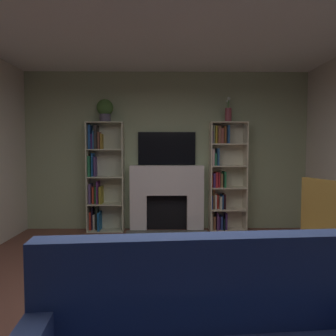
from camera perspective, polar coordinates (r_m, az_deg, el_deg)
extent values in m
plane|color=brown|center=(3.02, 0.31, -24.69)|extent=(7.01, 7.01, 0.00)
cube|color=#9CAB84|center=(5.62, -0.23, 3.09)|extent=(5.13, 0.06, 2.80)
cube|color=white|center=(5.60, -5.37, -8.09)|extent=(0.29, 0.24, 0.63)
cube|color=white|center=(5.61, 4.93, -8.07)|extent=(0.29, 0.24, 0.63)
cube|color=white|center=(5.49, -0.22, -2.22)|extent=(1.29, 0.24, 0.52)
cube|color=black|center=(5.66, -0.22, -7.95)|extent=(0.71, 0.08, 0.63)
cube|color=#565652|center=(5.38, -0.19, -11.82)|extent=(1.39, 0.30, 0.03)
cube|color=black|center=(5.56, -0.23, 3.58)|extent=(1.01, 0.06, 0.58)
cube|color=beige|center=(5.62, -14.37, -1.59)|extent=(0.02, 0.30, 1.90)
cube|color=beige|center=(5.50, -8.14, -1.62)|extent=(0.02, 0.30, 1.90)
cube|color=beige|center=(5.69, -11.02, -1.49)|extent=(0.63, 0.02, 1.90)
cube|color=beige|center=(5.71, -11.18, -11.07)|extent=(0.60, 0.30, 0.02)
cube|color=#B22A1F|center=(5.76, -13.84, -9.26)|extent=(0.03, 0.19, 0.32)
cube|color=black|center=(5.75, -13.53, -8.88)|extent=(0.02, 0.18, 0.39)
cube|color=beige|center=(5.76, -13.21, -9.51)|extent=(0.03, 0.18, 0.27)
cube|color=black|center=(5.73, -12.74, -8.85)|extent=(0.03, 0.18, 0.41)
cube|color=#185596|center=(5.70, -12.36, -9.40)|extent=(0.03, 0.26, 0.31)
cube|color=beige|center=(5.61, -11.23, -6.45)|extent=(0.60, 0.30, 0.02)
cube|color=#534170|center=(5.66, -13.90, -4.53)|extent=(0.04, 0.22, 0.35)
cube|color=#A73623|center=(5.66, -13.34, -4.79)|extent=(0.03, 0.21, 0.29)
cube|color=#2D7A45|center=(5.66, -12.93, -4.75)|extent=(0.03, 0.18, 0.30)
cube|color=#572769|center=(5.61, -12.60, -4.35)|extent=(0.02, 0.26, 0.39)
cube|color=olive|center=(5.62, -12.10, -4.80)|extent=(0.04, 0.23, 0.30)
cube|color=beige|center=(5.55, -11.28, -1.61)|extent=(0.60, 0.30, 0.02)
cube|color=#247448|center=(5.60, -14.01, 0.32)|extent=(0.04, 0.25, 0.36)
cube|color=#1C4F95|center=(5.62, -13.50, 0.60)|extent=(0.03, 0.19, 0.41)
cube|color=#4D3977|center=(5.61, -13.10, 0.28)|extent=(0.02, 0.20, 0.35)
cube|color=beige|center=(5.53, -11.34, 3.30)|extent=(0.60, 0.30, 0.02)
cube|color=#22509A|center=(5.63, -13.99, 5.47)|extent=(0.04, 0.19, 0.42)
cube|color=#502778|center=(5.62, -13.61, 4.71)|extent=(0.02, 0.19, 0.26)
cube|color=#285186|center=(5.59, -13.28, 4.97)|extent=(0.02, 0.24, 0.31)
cube|color=#282524|center=(5.58, -12.88, 5.47)|extent=(0.04, 0.23, 0.41)
cube|color=brown|center=(5.59, -12.39, 4.89)|extent=(0.03, 0.20, 0.29)
cube|color=olive|center=(5.59, -11.98, 4.74)|extent=(0.03, 0.17, 0.26)
cube|color=beige|center=(5.55, -11.39, 8.12)|extent=(0.60, 0.30, 0.02)
cube|color=beige|center=(5.51, 7.70, -1.61)|extent=(0.02, 0.32, 1.90)
cube|color=beige|center=(5.63, 13.90, -1.57)|extent=(0.02, 0.32, 1.90)
cube|color=beige|center=(5.71, 10.53, -1.47)|extent=(0.63, 0.02, 1.90)
cube|color=beige|center=(5.72, 10.73, -11.04)|extent=(0.60, 0.32, 0.02)
cube|color=beige|center=(5.67, 7.92, -9.53)|extent=(0.03, 0.20, 0.29)
cube|color=#945C39|center=(5.69, 8.36, -9.79)|extent=(0.04, 0.20, 0.23)
cube|color=#5B3772|center=(5.66, 8.89, -9.50)|extent=(0.02, 0.25, 0.30)
cube|color=#4F266F|center=(5.70, 9.22, -9.78)|extent=(0.03, 0.20, 0.23)
cube|color=#304899|center=(5.71, 9.64, -9.73)|extent=(0.03, 0.20, 0.24)
cube|color=black|center=(5.70, 10.04, -9.92)|extent=(0.03, 0.24, 0.20)
cube|color=#4D307B|center=(5.73, 10.46, -9.46)|extent=(0.03, 0.19, 0.28)
cube|color=beige|center=(5.64, 10.77, -7.38)|extent=(0.60, 0.32, 0.02)
cube|color=navy|center=(5.60, 7.93, -6.13)|extent=(0.02, 0.22, 0.23)
cube|color=#98653C|center=(5.61, 8.23, -5.65)|extent=(0.02, 0.19, 0.32)
cube|color=beige|center=(5.60, 8.56, -6.04)|extent=(0.03, 0.24, 0.25)
cube|color=#B02620|center=(5.63, 8.91, -6.03)|extent=(0.04, 0.18, 0.24)
cube|color=beige|center=(5.60, 9.43, -6.20)|extent=(0.04, 0.26, 0.22)
cube|color=#255093|center=(5.63, 9.77, -6.04)|extent=(0.03, 0.23, 0.24)
cube|color=black|center=(5.64, 10.18, -5.96)|extent=(0.03, 0.22, 0.26)
cube|color=beige|center=(5.58, 10.81, -3.54)|extent=(0.60, 0.32, 0.02)
cube|color=#BE381F|center=(5.56, 7.93, -2.36)|extent=(0.02, 0.21, 0.21)
cube|color=#4C307A|center=(5.55, 8.31, -2.21)|extent=(0.03, 0.24, 0.24)
cube|color=red|center=(5.54, 8.73, -2.11)|extent=(0.04, 0.26, 0.26)
cube|color=#B02233|center=(5.56, 9.16, -2.12)|extent=(0.02, 0.24, 0.26)
cube|color=olive|center=(5.59, 9.61, -2.21)|extent=(0.04, 0.20, 0.24)
cube|color=#227243|center=(5.57, 10.20, -2.04)|extent=(0.03, 0.25, 0.27)
cube|color=beige|center=(5.55, 10.86, 0.36)|extent=(0.60, 0.32, 0.02)
cube|color=beige|center=(5.50, 8.09, 1.97)|extent=(0.03, 0.27, 0.29)
cube|color=#236D4C|center=(5.52, 8.53, 1.57)|extent=(0.04, 0.25, 0.21)
cube|color=#295487|center=(5.54, 9.02, 2.03)|extent=(0.03, 0.23, 0.30)
cube|color=beige|center=(5.54, 10.90, 4.29)|extent=(0.60, 0.32, 0.02)
cube|color=#584067|center=(5.53, 8.01, 5.49)|extent=(0.02, 0.22, 0.21)
cube|color=beige|center=(5.55, 8.28, 6.01)|extent=(0.02, 0.19, 0.31)
cube|color=olive|center=(5.53, 8.65, 5.99)|extent=(0.03, 0.24, 0.31)
cube|color=brown|center=(5.53, 9.19, 5.94)|extent=(0.04, 0.25, 0.30)
cube|color=#974B42|center=(5.55, 9.70, 5.74)|extent=(0.04, 0.24, 0.26)
cube|color=brown|center=(5.58, 10.25, 5.93)|extent=(0.04, 0.20, 0.30)
cube|color=navy|center=(5.56, 10.80, 6.00)|extent=(0.03, 0.26, 0.31)
cube|color=beige|center=(5.56, 10.94, 8.12)|extent=(0.60, 0.32, 0.02)
cylinder|color=#504B60|center=(5.56, -11.40, 8.91)|extent=(0.19, 0.19, 0.14)
sphere|color=#40672E|center=(5.58, -11.42, 10.76)|extent=(0.28, 0.28, 0.28)
cylinder|color=#913844|center=(5.59, 10.93, 9.43)|extent=(0.11, 0.11, 0.24)
cylinder|color=#4C7F3F|center=(5.62, 10.75, 11.28)|extent=(0.01, 0.01, 0.13)
sphere|color=white|center=(5.63, 10.76, 11.92)|extent=(0.04, 0.04, 0.04)
cylinder|color=#4C7F3F|center=(5.61, 10.95, 11.54)|extent=(0.01, 0.01, 0.18)
sphere|color=white|center=(5.62, 10.96, 12.42)|extent=(0.04, 0.04, 0.04)
cylinder|color=#4C7F3F|center=(5.60, 10.98, 11.43)|extent=(0.01, 0.01, 0.15)
sphere|color=white|center=(5.61, 10.99, 12.20)|extent=(0.04, 0.04, 0.04)
cylinder|color=#4C7F3F|center=(5.63, 11.04, 11.47)|extent=(0.01, 0.01, 0.17)
sphere|color=white|center=(5.64, 11.05, 12.31)|extent=(0.06, 0.06, 0.06)
cube|color=#3D5291|center=(1.83, 5.69, -20.05)|extent=(1.80, 0.30, 0.52)
cylinder|color=olive|center=(3.88, 23.57, -14.90)|extent=(0.04, 0.04, 0.45)
cylinder|color=olive|center=(3.09, 23.59, -19.75)|extent=(0.04, 0.04, 0.45)
cylinder|color=olive|center=(3.58, 16.63, -16.34)|extent=(0.04, 0.04, 0.45)
cube|color=tan|center=(3.40, 23.69, -12.85)|extent=(0.74, 0.83, 0.08)
cube|color=olive|center=(3.41, 23.66, -13.82)|extent=(0.74, 0.83, 0.04)
cube|color=olive|center=(3.50, 27.12, -7.48)|extent=(0.24, 0.69, 0.67)
cube|color=#8F6B55|center=(2.41, 5.01, -23.03)|extent=(0.71, 0.50, 0.04)
cylinder|color=#8F6B55|center=(2.69, -3.30, -24.50)|extent=(0.05, 0.05, 0.33)
cylinder|color=#8F6B55|center=(2.74, 12.04, -23.98)|extent=(0.05, 0.05, 0.33)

